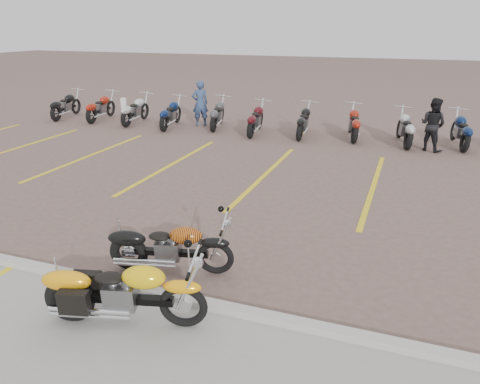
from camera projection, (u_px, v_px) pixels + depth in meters
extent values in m
plane|color=#705750|center=(199.00, 238.00, 8.49)|extent=(100.00, 100.00, 0.00)
cube|color=#ADAAA3|center=(139.00, 290.00, 6.71)|extent=(60.00, 0.18, 0.12)
torus|color=black|center=(184.00, 306.00, 5.88)|extent=(0.63, 0.26, 0.62)
torus|color=black|center=(71.00, 300.00, 6.02)|extent=(0.68, 0.32, 0.66)
cube|color=black|center=(126.00, 299.00, 5.93)|extent=(1.23, 0.43, 0.10)
cube|color=slate|center=(122.00, 295.00, 5.92)|extent=(0.46, 0.38, 0.33)
ellipsoid|color=yellow|center=(145.00, 276.00, 5.79)|extent=(0.61, 0.44, 0.29)
ellipsoid|color=black|center=(111.00, 277.00, 5.84)|extent=(0.42, 0.34, 0.11)
torus|color=black|center=(216.00, 258.00, 7.15)|extent=(0.58, 0.23, 0.57)
torus|color=black|center=(130.00, 253.00, 7.30)|extent=(0.63, 0.29, 0.61)
cube|color=black|center=(172.00, 252.00, 7.21)|extent=(1.14, 0.38, 0.09)
cube|color=slate|center=(169.00, 249.00, 7.20)|extent=(0.42, 0.34, 0.30)
ellipsoid|color=black|center=(187.00, 235.00, 7.08)|extent=(0.56, 0.40, 0.26)
ellipsoid|color=black|center=(161.00, 235.00, 7.13)|extent=(0.39, 0.30, 0.11)
imported|color=navy|center=(200.00, 103.00, 17.54)|extent=(0.74, 0.70, 1.69)
imported|color=black|center=(433.00, 125.00, 14.06)|extent=(0.98, 0.92, 1.61)
cube|color=white|center=(124.00, 111.00, 17.98)|extent=(0.17, 0.17, 1.00)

